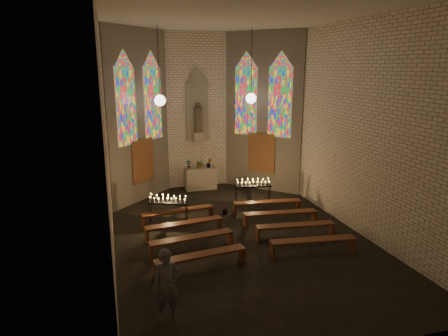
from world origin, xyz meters
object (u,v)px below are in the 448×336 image
Objects in this scene: aisle_flower_pot at (225,210)px; votive_stand_left at (168,201)px; visitor at (167,286)px; votive_stand_right at (253,184)px; altar at (201,178)px.

aisle_flower_pot is 0.26× the size of votive_stand_left.
votive_stand_left reaches higher than aisle_flower_pot.
aisle_flower_pot is 2.35m from votive_stand_left.
aisle_flower_pot is 0.22× the size of visitor.
votive_stand_left is 0.85× the size of visitor.
votive_stand_right is 0.88× the size of visitor.
votive_stand_left is 5.63m from visitor.
visitor is (-2.93, -9.41, 0.35)m from altar.
visitor is at bearing -117.34° from aisle_flower_pot.
visitor reaches higher than votive_stand_left.
votive_stand_right reaches higher than altar.
votive_stand_right is 7.93m from visitor.
visitor is (-4.43, -6.58, -0.07)m from votive_stand_right.
visitor is at bearing -107.27° from altar.
aisle_flower_pot is at bearing 64.79° from visitor.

